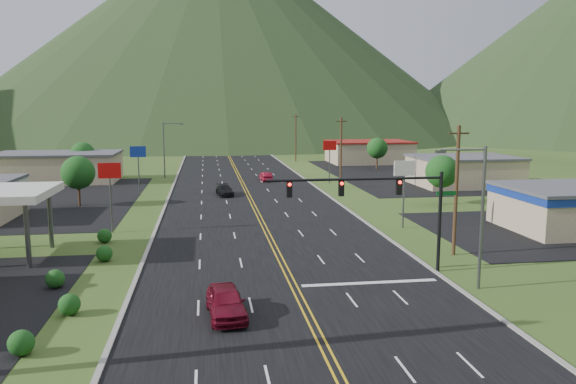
{
  "coord_description": "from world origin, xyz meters",
  "views": [
    {
      "loc": [
        -5.4,
        -22.02,
        11.34
      ],
      "look_at": [
        1.2,
        22.72,
        4.5
      ],
      "focal_mm": 35.0,
      "sensor_mm": 36.0,
      "label": 1
    }
  ],
  "objects": [
    {
      "name": "tree_east_b",
      "position": [
        26.0,
        78.0,
        3.89
      ],
      "size": [
        3.84,
        3.84,
        5.82
      ],
      "color": "#382314",
      "rests_on": "ground"
    },
    {
      "name": "tree_east_a",
      "position": [
        22.0,
        40.0,
        3.89
      ],
      "size": [
        3.84,
        3.84,
        5.82
      ],
      "color": "#382314",
      "rests_on": "ground"
    },
    {
      "name": "building_west_far",
      "position": [
        -28.0,
        68.0,
        2.26
      ],
      "size": [
        18.4,
        11.4,
        4.5
      ],
      "color": "#CBAD8D",
      "rests_on": "ground"
    },
    {
      "name": "pole_sign_west_b",
      "position": [
        -14.0,
        52.0,
        5.05
      ],
      "size": [
        2.0,
        0.18,
        6.4
      ],
      "color": "#59595E",
      "rests_on": "ground"
    },
    {
      "name": "traffic_signal",
      "position": [
        6.48,
        14.0,
        5.33
      ],
      "size": [
        13.1,
        0.43,
        7.0
      ],
      "color": "black",
      "rests_on": "ground"
    },
    {
      "name": "pole_sign_east_a",
      "position": [
        13.0,
        28.0,
        5.05
      ],
      "size": [
        2.0,
        0.18,
        6.4
      ],
      "color": "#59595E",
      "rests_on": "ground"
    },
    {
      "name": "ground",
      "position": [
        0.0,
        0.0,
        0.0
      ],
      "size": [
        500.0,
        500.0,
        0.0
      ],
      "primitive_type": "plane",
      "color": "#2A4017",
      "rests_on": "ground"
    },
    {
      "name": "tree_west_a",
      "position": [
        -20.0,
        45.0,
        3.89
      ],
      "size": [
        3.84,
        3.84,
        5.82
      ],
      "color": "#382314",
      "rests_on": "ground"
    },
    {
      "name": "utility_pole_c",
      "position": [
        13.5,
        95.0,
        5.13
      ],
      "size": [
        1.6,
        0.28,
        10.0
      ],
      "color": "#382314",
      "rests_on": "ground"
    },
    {
      "name": "building_east_far",
      "position": [
        28.0,
        90.0,
        2.26
      ],
      "size": [
        16.4,
        12.4,
        4.5
      ],
      "color": "#CBAD8D",
      "rests_on": "ground"
    },
    {
      "name": "curb_east",
      "position": [
        10.15,
        0.0,
        0.0
      ],
      "size": [
        0.3,
        460.0,
        0.14
      ],
      "primitive_type": "cube",
      "color": "gray",
      "rests_on": "ground"
    },
    {
      "name": "building_east_mid",
      "position": [
        32.0,
        55.0,
        2.16
      ],
      "size": [
        14.4,
        11.4,
        4.3
      ],
      "color": "#CBAD8D",
      "rests_on": "ground"
    },
    {
      "name": "road",
      "position": [
        0.0,
        0.0,
        0.0
      ],
      "size": [
        20.0,
        460.0,
        0.04
      ],
      "primitive_type": "cube",
      "color": "black",
      "rests_on": "ground"
    },
    {
      "name": "mountain_n",
      "position": [
        0.0,
        220.0,
        42.5
      ],
      "size": [
        220.0,
        220.0,
        85.0
      ],
      "primitive_type": "cone",
      "color": "#1B3418",
      "rests_on": "ground"
    },
    {
      "name": "streetlight_west",
      "position": [
        -11.68,
        70.0,
        5.18
      ],
      "size": [
        3.28,
        0.25,
        9.0
      ],
      "color": "#59595E",
      "rests_on": "ground"
    },
    {
      "name": "tree_west_b",
      "position": [
        -25.0,
        72.0,
        3.89
      ],
      "size": [
        3.84,
        3.84,
        5.82
      ],
      "color": "#382314",
      "rests_on": "ground"
    },
    {
      "name": "streetlight_east",
      "position": [
        11.18,
        10.0,
        5.18
      ],
      "size": [
        3.28,
        0.25,
        9.0
      ],
      "color": "#59595E",
      "rests_on": "ground"
    },
    {
      "name": "utility_pole_b",
      "position": [
        13.5,
        55.0,
        5.13
      ],
      "size": [
        1.6,
        0.28,
        10.0
      ],
      "color": "#382314",
      "rests_on": "ground"
    },
    {
      "name": "utility_pole_d",
      "position": [
        13.5,
        135.0,
        5.13
      ],
      "size": [
        1.6,
        0.28,
        10.0
      ],
      "color": "#382314",
      "rests_on": "ground"
    },
    {
      "name": "car_red_far",
      "position": [
        3.76,
        63.84,
        0.68
      ],
      "size": [
        1.75,
        4.24,
        1.36
      ],
      "primitive_type": "imported",
      "rotation": [
        0.0,
        0.0,
        3.22
      ],
      "color": "maroon",
      "rests_on": "ground"
    },
    {
      "name": "car_dark_mid",
      "position": [
        -3.05,
        50.18,
        0.66
      ],
      "size": [
        2.4,
        4.73,
        1.32
      ],
      "primitive_type": "imported",
      "rotation": [
        0.0,
        0.0,
        0.13
      ],
      "color": "black",
      "rests_on": "ground"
    },
    {
      "name": "car_red_near",
      "position": [
        -4.47,
        7.43,
        0.83
      ],
      "size": [
        2.34,
        5.0,
        1.65
      ],
      "primitive_type": "imported",
      "rotation": [
        0.0,
        0.0,
        0.08
      ],
      "color": "maroon",
      "rests_on": "ground"
    },
    {
      "name": "utility_pole_a",
      "position": [
        13.5,
        18.0,
        5.13
      ],
      "size": [
        1.6,
        0.28,
        10.0
      ],
      "color": "#382314",
      "rests_on": "ground"
    },
    {
      "name": "pole_sign_east_b",
      "position": [
        13.0,
        60.0,
        5.05
      ],
      "size": [
        2.0,
        0.18,
        6.4
      ],
      "color": "#59595E",
      "rests_on": "ground"
    },
    {
      "name": "pole_sign_west_a",
      "position": [
        -14.0,
        30.0,
        5.05
      ],
      "size": [
        2.0,
        0.18,
        6.4
      ],
      "color": "#59595E",
      "rests_on": "ground"
    }
  ]
}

